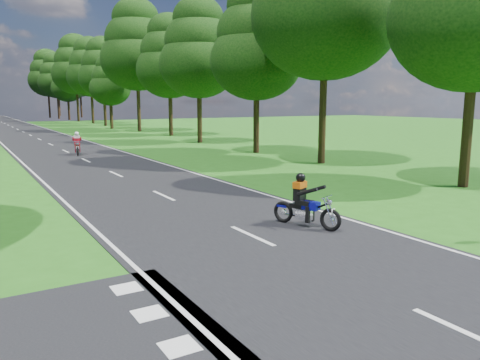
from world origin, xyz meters
TOP-DOWN VIEW (x-y plane):
  - ground at (0.00, 0.00)m, footprint 160.00×160.00m
  - main_road at (0.00, 50.00)m, footprint 7.00×140.00m
  - road_markings at (-0.14, 48.13)m, footprint 7.40×140.00m
  - treeline at (1.43, 60.06)m, footprint 40.00×115.35m
  - rider_near_blue at (1.74, 1.99)m, footprint 1.19×1.86m
  - rider_far_red at (0.25, 23.32)m, footprint 0.93×1.85m

SIDE VIEW (x-z plane):
  - ground at x=0.00m, z-range 0.00..0.00m
  - main_road at x=0.00m, z-range 0.00..0.02m
  - road_markings at x=-0.14m, z-range 0.02..0.03m
  - rider_far_red at x=0.25m, z-range 0.02..1.49m
  - rider_near_blue at x=1.74m, z-range 0.02..1.49m
  - treeline at x=1.43m, z-range 0.86..15.65m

